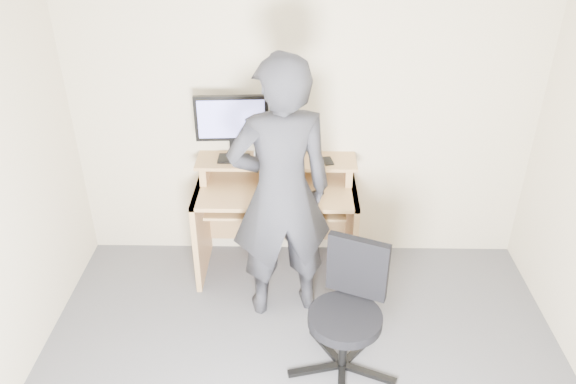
{
  "coord_description": "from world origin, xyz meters",
  "views": [
    {
      "loc": [
        -0.05,
        -2.15,
        2.82
      ],
      "look_at": [
        -0.1,
        1.05,
        0.95
      ],
      "focal_mm": 35.0,
      "sensor_mm": 36.0,
      "label": 1
    }
  ],
  "objects_px": {
    "desk": "(276,206)",
    "person": "(281,193)",
    "monitor": "(232,122)",
    "office_chair": "(349,306)"
  },
  "relations": [
    {
      "from": "desk",
      "to": "person",
      "type": "relative_size",
      "value": 0.63
    },
    {
      "from": "monitor",
      "to": "office_chair",
      "type": "distance_m",
      "value": 1.56
    },
    {
      "from": "desk",
      "to": "person",
      "type": "bearing_deg",
      "value": -84.18
    },
    {
      "from": "monitor",
      "to": "office_chair",
      "type": "relative_size",
      "value": 0.61
    },
    {
      "from": "monitor",
      "to": "person",
      "type": "bearing_deg",
      "value": -60.37
    },
    {
      "from": "desk",
      "to": "office_chair",
      "type": "distance_m",
      "value": 1.16
    },
    {
      "from": "monitor",
      "to": "person",
      "type": "relative_size",
      "value": 0.28
    },
    {
      "from": "office_chair",
      "to": "monitor",
      "type": "bearing_deg",
      "value": 148.19
    },
    {
      "from": "monitor",
      "to": "person",
      "type": "xyz_separation_m",
      "value": [
        0.37,
        -0.56,
        -0.26
      ]
    },
    {
      "from": "person",
      "to": "monitor",
      "type": "bearing_deg",
      "value": -69.46
    }
  ]
}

